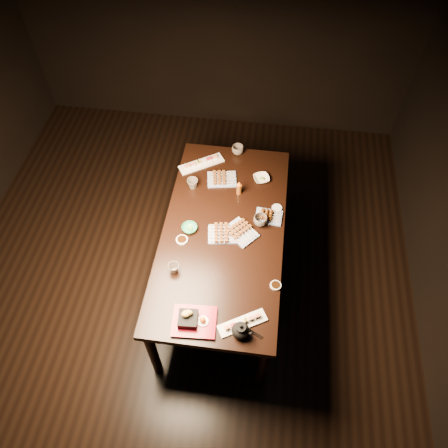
{
  "coord_description": "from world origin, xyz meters",
  "views": [
    {
      "loc": [
        0.62,
        -1.55,
        3.37
      ],
      "look_at": [
        0.36,
        0.39,
        0.77
      ],
      "focal_mm": 35.0,
      "sensor_mm": 36.0,
      "label": 1
    }
  ],
  "objects_px": {
    "yakitori_plate_right": "(241,231)",
    "edamame_bowl_cream": "(261,178)",
    "sushi_platter_far": "(201,162)",
    "edamame_bowl_green": "(190,228)",
    "teacup_mid_right": "(260,220)",
    "dining_table": "(223,258)",
    "teapot": "(241,330)",
    "yakitori_plate_center": "(224,232)",
    "yakitori_plate_left": "(222,177)",
    "teacup_far_right": "(238,150)",
    "condiment_bottle": "(239,188)",
    "tempura_tray": "(194,319)",
    "sushi_platter_near": "(242,322)",
    "teacup_far_left": "(193,184)",
    "teacup_near_left": "(174,268)"
  },
  "relations": [
    {
      "from": "yakitori_plate_right",
      "to": "condiment_bottle",
      "type": "relative_size",
      "value": 1.8
    },
    {
      "from": "edamame_bowl_cream",
      "to": "teacup_near_left",
      "type": "bearing_deg",
      "value": -119.38
    },
    {
      "from": "edamame_bowl_green",
      "to": "edamame_bowl_cream",
      "type": "xyz_separation_m",
      "value": [
        0.49,
        0.58,
        -0.0
      ]
    },
    {
      "from": "teacup_mid_right",
      "to": "edamame_bowl_cream",
      "type": "bearing_deg",
      "value": 93.5
    },
    {
      "from": "dining_table",
      "to": "edamame_bowl_green",
      "type": "distance_m",
      "value": 0.47
    },
    {
      "from": "sushi_platter_far",
      "to": "condiment_bottle",
      "type": "xyz_separation_m",
      "value": [
        0.35,
        -0.28,
        0.04
      ]
    },
    {
      "from": "yakitori_plate_center",
      "to": "yakitori_plate_left",
      "type": "distance_m",
      "value": 0.55
    },
    {
      "from": "teapot",
      "to": "condiment_bottle",
      "type": "relative_size",
      "value": 1.04
    },
    {
      "from": "teacup_far_right",
      "to": "edamame_bowl_cream",
      "type": "bearing_deg",
      "value": -51.12
    },
    {
      "from": "tempura_tray",
      "to": "teacup_far_right",
      "type": "height_order",
      "value": "tempura_tray"
    },
    {
      "from": "yakitori_plate_center",
      "to": "teapot",
      "type": "distance_m",
      "value": 0.78
    },
    {
      "from": "sushi_platter_near",
      "to": "yakitori_plate_left",
      "type": "height_order",
      "value": "yakitori_plate_left"
    },
    {
      "from": "teacup_near_left",
      "to": "teacup_far_left",
      "type": "bearing_deg",
      "value": 90.66
    },
    {
      "from": "teacup_mid_right",
      "to": "yakitori_plate_right",
      "type": "bearing_deg",
      "value": -142.1
    },
    {
      "from": "yakitori_plate_left",
      "to": "tempura_tray",
      "type": "distance_m",
      "value": 1.26
    },
    {
      "from": "dining_table",
      "to": "teapot",
      "type": "height_order",
      "value": "teapot"
    },
    {
      "from": "yakitori_plate_center",
      "to": "yakitori_plate_right",
      "type": "distance_m",
      "value": 0.13
    },
    {
      "from": "dining_table",
      "to": "condiment_bottle",
      "type": "bearing_deg",
      "value": 76.5
    },
    {
      "from": "edamame_bowl_cream",
      "to": "condiment_bottle",
      "type": "relative_size",
      "value": 0.97
    },
    {
      "from": "teacup_far_right",
      "to": "dining_table",
      "type": "bearing_deg",
      "value": -90.84
    },
    {
      "from": "edamame_bowl_cream",
      "to": "teacup_mid_right",
      "type": "distance_m",
      "value": 0.45
    },
    {
      "from": "yakitori_plate_center",
      "to": "tempura_tray",
      "type": "relative_size",
      "value": 0.82
    },
    {
      "from": "sushi_platter_far",
      "to": "edamame_bowl_green",
      "type": "bearing_deg",
      "value": 58.98
    },
    {
      "from": "dining_table",
      "to": "condiment_bottle",
      "type": "xyz_separation_m",
      "value": [
        0.07,
        0.39,
        0.44
      ]
    },
    {
      "from": "dining_table",
      "to": "edamame_bowl_green",
      "type": "relative_size",
      "value": 15.38
    },
    {
      "from": "sushi_platter_near",
      "to": "teacup_far_left",
      "type": "bearing_deg",
      "value": 84.84
    },
    {
      "from": "condiment_bottle",
      "to": "edamame_bowl_green",
      "type": "bearing_deg",
      "value": -128.43
    },
    {
      "from": "sushi_platter_far",
      "to": "edamame_bowl_cream",
      "type": "xyz_separation_m",
      "value": [
        0.51,
        -0.11,
        -0.01
      ]
    },
    {
      "from": "sushi_platter_near",
      "to": "teacup_far_right",
      "type": "distance_m",
      "value": 1.56
    },
    {
      "from": "sushi_platter_near",
      "to": "yakitori_plate_right",
      "type": "distance_m",
      "value": 0.72
    },
    {
      "from": "yakitori_plate_left",
      "to": "teacup_far_left",
      "type": "height_order",
      "value": "teacup_far_left"
    },
    {
      "from": "yakitori_plate_center",
      "to": "edamame_bowl_green",
      "type": "height_order",
      "value": "yakitori_plate_center"
    },
    {
      "from": "yakitori_plate_center",
      "to": "dining_table",
      "type": "bearing_deg",
      "value": 98.71
    },
    {
      "from": "sushi_platter_far",
      "to": "teacup_mid_right",
      "type": "bearing_deg",
      "value": 100.99
    },
    {
      "from": "edamame_bowl_cream",
      "to": "tempura_tray",
      "type": "bearing_deg",
      "value": -104.01
    },
    {
      "from": "yakitori_plate_right",
      "to": "teapot",
      "type": "xyz_separation_m",
      "value": [
        0.08,
        -0.78,
        0.03
      ]
    },
    {
      "from": "sushi_platter_far",
      "to": "yakitori_plate_center",
      "type": "distance_m",
      "value": 0.75
    },
    {
      "from": "condiment_bottle",
      "to": "dining_table",
      "type": "bearing_deg",
      "value": -100.87
    },
    {
      "from": "yakitori_plate_right",
      "to": "tempura_tray",
      "type": "height_order",
      "value": "tempura_tray"
    },
    {
      "from": "teapot",
      "to": "edamame_bowl_green",
      "type": "bearing_deg",
      "value": 136.79
    },
    {
      "from": "edamame_bowl_green",
      "to": "edamame_bowl_cream",
      "type": "height_order",
      "value": "edamame_bowl_green"
    },
    {
      "from": "edamame_bowl_green",
      "to": "teacup_mid_right",
      "type": "xyz_separation_m",
      "value": [
        0.52,
        0.12,
        0.02
      ]
    },
    {
      "from": "edamame_bowl_cream",
      "to": "teacup_far_right",
      "type": "height_order",
      "value": "teacup_far_right"
    },
    {
      "from": "edamame_bowl_cream",
      "to": "yakitori_plate_center",
      "type": "bearing_deg",
      "value": -111.2
    },
    {
      "from": "yakitori_plate_left",
      "to": "teacup_mid_right",
      "type": "bearing_deg",
      "value": -59.5
    },
    {
      "from": "yakitori_plate_left",
      "to": "edamame_bowl_cream",
      "type": "bearing_deg",
      "value": -1.97
    },
    {
      "from": "dining_table",
      "to": "teacup_near_left",
      "type": "height_order",
      "value": "teacup_near_left"
    },
    {
      "from": "sushi_platter_near",
      "to": "teacup_mid_right",
      "type": "height_order",
      "value": "teacup_mid_right"
    },
    {
      "from": "sushi_platter_near",
      "to": "teacup_far_left",
      "type": "height_order",
      "value": "teacup_far_left"
    },
    {
      "from": "yakitori_plate_right",
      "to": "edamame_bowl_cream",
      "type": "relative_size",
      "value": 1.85
    }
  ]
}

